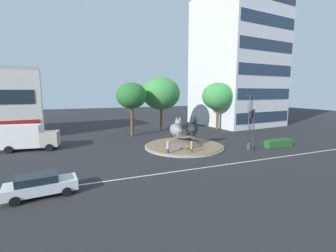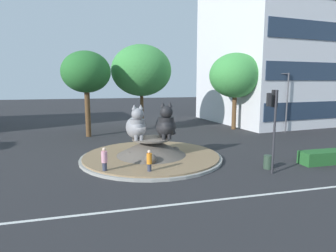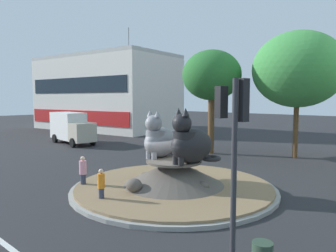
{
  "view_description": "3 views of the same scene",
  "coord_description": "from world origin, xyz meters",
  "px_view_note": "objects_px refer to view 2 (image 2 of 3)",
  "views": [
    {
      "loc": [
        -13.06,
        -26.96,
        7.3
      ],
      "look_at": [
        -1.98,
        0.83,
        2.82
      ],
      "focal_mm": 24.57,
      "sensor_mm": 36.0,
      "label": 1
    },
    {
      "loc": [
        -4.15,
        -20.66,
        5.72
      ],
      "look_at": [
        1.66,
        1.42,
        2.19
      ],
      "focal_mm": 30.94,
      "sensor_mm": 36.0,
      "label": 2
    },
    {
      "loc": [
        10.42,
        -12.2,
        4.73
      ],
      "look_at": [
        -1.54,
        1.28,
        3.15
      ],
      "focal_mm": 33.78,
      "sensor_mm": 36.0,
      "label": 3
    }
  ],
  "objects_px": {
    "traffic_light_mast": "(273,113)",
    "third_tree_left": "(235,76)",
    "office_tower": "(273,23)",
    "streetlight_arm": "(285,97)",
    "litter_bin": "(268,162)",
    "cat_statue_grey": "(136,126)",
    "pedestrian_orange_shirt": "(149,162)",
    "broadleaf_tree_behind_island": "(141,71)",
    "cat_statue_black": "(166,124)",
    "pedestrian_pink_shirt": "(104,161)",
    "second_tree_near_tower": "(86,72)"
  },
  "relations": [
    {
      "from": "cat_statue_black",
      "to": "litter_bin",
      "type": "bearing_deg",
      "value": 63.27
    },
    {
      "from": "broadleaf_tree_behind_island",
      "to": "cat_statue_black",
      "type": "bearing_deg",
      "value": -91.82
    },
    {
      "from": "cat_statue_black",
      "to": "litter_bin",
      "type": "height_order",
      "value": "cat_statue_black"
    },
    {
      "from": "office_tower",
      "to": "pedestrian_orange_shirt",
      "type": "relative_size",
      "value": 16.99
    },
    {
      "from": "litter_bin",
      "to": "second_tree_near_tower",
      "type": "bearing_deg",
      "value": 128.05
    },
    {
      "from": "broadleaf_tree_behind_island",
      "to": "second_tree_near_tower",
      "type": "bearing_deg",
      "value": -155.96
    },
    {
      "from": "streetlight_arm",
      "to": "traffic_light_mast",
      "type": "bearing_deg",
      "value": 61.96
    },
    {
      "from": "traffic_light_mast",
      "to": "pedestrian_orange_shirt",
      "type": "distance_m",
      "value": 8.14
    },
    {
      "from": "broadleaf_tree_behind_island",
      "to": "second_tree_near_tower",
      "type": "xyz_separation_m",
      "value": [
        -6.14,
        -2.74,
        -0.34
      ]
    },
    {
      "from": "traffic_light_mast",
      "to": "cat_statue_grey",
      "type": "bearing_deg",
      "value": 65.44
    },
    {
      "from": "third_tree_left",
      "to": "broadleaf_tree_behind_island",
      "type": "bearing_deg",
      "value": 167.53
    },
    {
      "from": "pedestrian_orange_shirt",
      "to": "office_tower",
      "type": "bearing_deg",
      "value": 142.57
    },
    {
      "from": "cat_statue_grey",
      "to": "pedestrian_pink_shirt",
      "type": "height_order",
      "value": "cat_statue_grey"
    },
    {
      "from": "broadleaf_tree_behind_island",
      "to": "pedestrian_orange_shirt",
      "type": "relative_size",
      "value": 6.12
    },
    {
      "from": "traffic_light_mast",
      "to": "pedestrian_orange_shirt",
      "type": "height_order",
      "value": "traffic_light_mast"
    },
    {
      "from": "cat_statue_grey",
      "to": "pedestrian_orange_shirt",
      "type": "relative_size",
      "value": 1.67
    },
    {
      "from": "third_tree_left",
      "to": "litter_bin",
      "type": "xyz_separation_m",
      "value": [
        -5.35,
        -15.11,
        -5.94
      ]
    },
    {
      "from": "broadleaf_tree_behind_island",
      "to": "third_tree_left",
      "type": "distance_m",
      "value": 11.03
    },
    {
      "from": "third_tree_left",
      "to": "streetlight_arm",
      "type": "relative_size",
      "value": 1.35
    },
    {
      "from": "pedestrian_pink_shirt",
      "to": "litter_bin",
      "type": "relative_size",
      "value": 1.94
    },
    {
      "from": "cat_statue_black",
      "to": "pedestrian_pink_shirt",
      "type": "relative_size",
      "value": 1.63
    },
    {
      "from": "cat_statue_grey",
      "to": "office_tower",
      "type": "bearing_deg",
      "value": 120.47
    },
    {
      "from": "streetlight_arm",
      "to": "pedestrian_orange_shirt",
      "type": "xyz_separation_m",
      "value": [
        -17.7,
        -11.36,
        -3.09
      ]
    },
    {
      "from": "office_tower",
      "to": "pedestrian_pink_shirt",
      "type": "relative_size",
      "value": 15.78
    },
    {
      "from": "broadleaf_tree_behind_island",
      "to": "pedestrian_orange_shirt",
      "type": "distance_m",
      "value": 18.15
    },
    {
      "from": "cat_statue_black",
      "to": "traffic_light_mast",
      "type": "distance_m",
      "value": 7.66
    },
    {
      "from": "pedestrian_orange_shirt",
      "to": "cat_statue_black",
      "type": "bearing_deg",
      "value": 161.7
    },
    {
      "from": "office_tower",
      "to": "streetlight_arm",
      "type": "xyz_separation_m",
      "value": [
        -3.7,
        -8.55,
        -9.8
      ]
    },
    {
      "from": "litter_bin",
      "to": "third_tree_left",
      "type": "bearing_deg",
      "value": 70.51
    },
    {
      "from": "cat_statue_black",
      "to": "litter_bin",
      "type": "distance_m",
      "value": 7.59
    },
    {
      "from": "cat_statue_grey",
      "to": "pedestrian_orange_shirt",
      "type": "bearing_deg",
      "value": -3.4
    },
    {
      "from": "streetlight_arm",
      "to": "litter_bin",
      "type": "xyz_separation_m",
      "value": [
        -9.85,
        -11.93,
        -3.5
      ]
    },
    {
      "from": "cat_statue_grey",
      "to": "third_tree_left",
      "type": "xyz_separation_m",
      "value": [
        13.37,
        10.57,
        3.9
      ]
    },
    {
      "from": "cat_statue_black",
      "to": "pedestrian_pink_shirt",
      "type": "distance_m",
      "value": 5.78
    },
    {
      "from": "second_tree_near_tower",
      "to": "litter_bin",
      "type": "xyz_separation_m",
      "value": [
        11.55,
        -14.75,
        -6.17
      ]
    },
    {
      "from": "third_tree_left",
      "to": "litter_bin",
      "type": "height_order",
      "value": "third_tree_left"
    },
    {
      "from": "second_tree_near_tower",
      "to": "pedestrian_orange_shirt",
      "type": "relative_size",
      "value": 5.42
    },
    {
      "from": "traffic_light_mast",
      "to": "third_tree_left",
      "type": "distance_m",
      "value": 17.19
    },
    {
      "from": "office_tower",
      "to": "pedestrian_pink_shirt",
      "type": "height_order",
      "value": "office_tower"
    },
    {
      "from": "cat_statue_grey",
      "to": "traffic_light_mast",
      "type": "relative_size",
      "value": 0.52
    },
    {
      "from": "second_tree_near_tower",
      "to": "cat_statue_grey",
      "type": "bearing_deg",
      "value": -70.96
    },
    {
      "from": "traffic_light_mast",
      "to": "third_tree_left",
      "type": "xyz_separation_m",
      "value": [
        5.75,
        15.99,
        2.58
      ]
    },
    {
      "from": "cat_statue_grey",
      "to": "litter_bin",
      "type": "distance_m",
      "value": 9.45
    },
    {
      "from": "traffic_light_mast",
      "to": "streetlight_arm",
      "type": "distance_m",
      "value": 16.41
    },
    {
      "from": "third_tree_left",
      "to": "streetlight_arm",
      "type": "xyz_separation_m",
      "value": [
        4.51,
        -3.19,
        -2.44
      ]
    },
    {
      "from": "cat_statue_grey",
      "to": "office_tower",
      "type": "distance_m",
      "value": 29.09
    },
    {
      "from": "pedestrian_pink_shirt",
      "to": "pedestrian_orange_shirt",
      "type": "height_order",
      "value": "pedestrian_pink_shirt"
    },
    {
      "from": "pedestrian_pink_shirt",
      "to": "office_tower",
      "type": "bearing_deg",
      "value": -116.0
    },
    {
      "from": "cat_statue_grey",
      "to": "second_tree_near_tower",
      "type": "relative_size",
      "value": 0.31
    },
    {
      "from": "cat_statue_grey",
      "to": "pedestrian_pink_shirt",
      "type": "distance_m",
      "value": 4.31
    }
  ]
}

